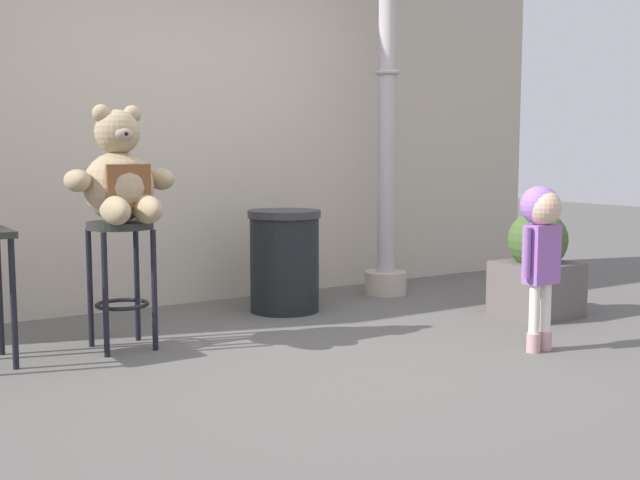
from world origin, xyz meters
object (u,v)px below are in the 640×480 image
bar_stool_with_teddy (121,259)px  planter_with_shrub (537,268)px  lamppost (387,142)px  child_walking (541,232)px  teddy_bear (121,179)px  trash_bin (284,261)px

bar_stool_with_teddy → planter_with_shrub: size_ratio=1.00×
lamppost → child_walking: bearing=-101.3°
teddy_bear → lamppost: bearing=14.5°
teddy_bear → child_walking: bearing=-33.7°
bar_stool_with_teddy → planter_with_shrub: (2.67, -0.66, -0.18)m
bar_stool_with_teddy → trash_bin: 1.39m
teddy_bear → trash_bin: teddy_bear is taller
bar_stool_with_teddy → planter_with_shrub: bearing=-13.8°
child_walking → trash_bin: bearing=-168.4°
lamppost → planter_with_shrub: lamppost is taller
trash_bin → planter_with_shrub: bearing=-38.4°
trash_bin → lamppost: size_ratio=0.24×
bar_stool_with_teddy → lamppost: bearing=13.7°
teddy_bear → child_walking: (1.94, -1.30, -0.29)m
child_walking → trash_bin: 1.88m
trash_bin → planter_with_shrub: size_ratio=0.98×
trash_bin → lamppost: bearing=8.4°
bar_stool_with_teddy → child_walking: (1.94, -1.33, 0.16)m
teddy_bear → trash_bin: 1.51m
trash_bin → child_walking: bearing=-70.2°
child_walking → trash_bin: (-0.63, 1.75, -0.32)m
lamppost → planter_with_shrub: size_ratio=4.12×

